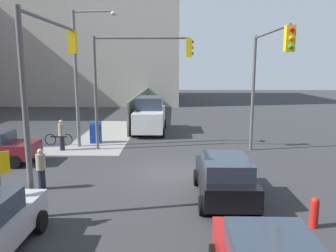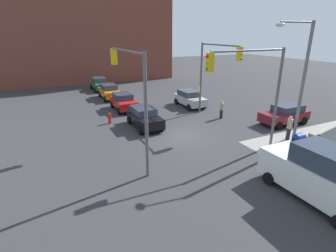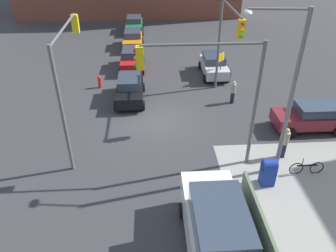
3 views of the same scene
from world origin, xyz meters
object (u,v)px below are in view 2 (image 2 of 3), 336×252
object	(u,v)px
coupe_red	(124,101)
coupe_maroon	(285,114)
traffic_signal_se_corner	(131,83)
pedestrian_crossing	(221,109)
bicycle_leaning_on_fence	(312,140)
traffic_signal_nw_corner	(215,66)
street_lamp_corner	(299,78)
coupe_silver	(190,98)
fire_hydrant	(110,118)
pedestrian_waiting	(289,127)
traffic_signal_ne_corner	(253,81)
coupe_black	(144,117)
coupe_green	(100,84)
bicycle_at_crosswalk	(200,102)
van_white_delivery	(322,175)
mailbox_blue	(298,143)
sedan_orange	(110,91)

from	to	relation	value
coupe_red	coupe_maroon	world-z (taller)	same
traffic_signal_se_corner	coupe_maroon	bearing A→B (deg)	92.96
pedestrian_crossing	bicycle_leaning_on_fence	xyz separation A→B (m)	(7.60, 2.00, -0.50)
traffic_signal_nw_corner	street_lamp_corner	bearing A→B (deg)	7.00
traffic_signal_nw_corner	coupe_silver	distance (m)	5.85
street_lamp_corner	coupe_silver	distance (m)	12.66
fire_hydrant	pedestrian_waiting	xyz separation A→B (m)	(9.20, 10.70, 0.45)
pedestrian_crossing	bicycle_leaning_on_fence	bearing A→B (deg)	156.23
traffic_signal_ne_corner	coupe_black	distance (m)	9.30
traffic_signal_nw_corner	street_lamp_corner	size ratio (longest dim) A/B	0.81
coupe_silver	coupe_green	bearing A→B (deg)	-151.64
traffic_signal_ne_corner	bicycle_at_crosswalk	world-z (taller)	traffic_signal_ne_corner
traffic_signal_nw_corner	traffic_signal_ne_corner	xyz separation A→B (m)	(6.93, -2.18, 0.02)
coupe_green	traffic_signal_se_corner	bearing A→B (deg)	-6.71
coupe_silver	bicycle_at_crosswalk	world-z (taller)	coupe_silver
traffic_signal_ne_corner	coupe_maroon	xyz separation A→B (m)	(-2.97, 6.80, -3.80)
traffic_signal_nw_corner	bicycle_leaning_on_fence	bearing A→B (deg)	18.56
bicycle_leaning_on_fence	fire_hydrant	bearing A→B (deg)	-132.93
coupe_green	coupe_black	distance (m)	16.44
street_lamp_corner	bicycle_leaning_on_fence	distance (m)	4.72
coupe_maroon	pedestrian_waiting	xyz separation A→B (m)	(2.67, -2.62, 0.10)
coupe_red	bicycle_leaning_on_fence	xyz separation A→B (m)	(14.19, 9.07, -0.49)
van_white_delivery	bicycle_leaning_on_fence	xyz separation A→B (m)	(-4.32, 5.40, -0.93)
pedestrian_waiting	bicycle_at_crosswalk	xyz separation A→B (m)	(-11.00, -0.50, -0.59)
mailbox_blue	coupe_silver	xyz separation A→B (m)	(-13.08, -0.24, 0.08)
mailbox_blue	street_lamp_corner	bearing A→B (deg)	157.39
mailbox_blue	fire_hydrant	xyz separation A→B (m)	(-11.20, -9.20, -0.28)
pedestrian_waiting	coupe_silver	bearing A→B (deg)	86.53
van_white_delivery	traffic_signal_se_corner	bearing A→B (deg)	-140.65
fire_hydrant	coupe_red	xyz separation A→B (m)	(-3.59, 2.33, 0.36)
street_lamp_corner	pedestrian_waiting	bearing A→B (deg)	132.00
coupe_silver	coupe_green	world-z (taller)	same
sedan_orange	bicycle_leaning_on_fence	bearing A→B (deg)	25.08
fire_hydrant	bicycle_leaning_on_fence	size ratio (longest dim) A/B	0.54
pedestrian_crossing	bicycle_at_crosswalk	size ratio (longest dim) A/B	0.93
sedan_orange	pedestrian_crossing	size ratio (longest dim) A/B	2.46
coupe_silver	coupe_black	size ratio (longest dim) A/B	0.98
street_lamp_corner	coupe_maroon	xyz separation A→B (m)	(-3.63, 3.69, -3.86)
coupe_maroon	coupe_silver	bearing A→B (deg)	-152.61
bicycle_leaning_on_fence	pedestrian_waiting	bearing A→B (deg)	-153.54
coupe_red	sedan_orange	bearing A→B (deg)	-179.10
street_lamp_corner	coupe_maroon	world-z (taller)	street_lamp_corner
mailbox_blue	sedan_orange	xyz separation A→B (m)	(-20.16, -6.96, 0.08)
mailbox_blue	coupe_maroon	distance (m)	6.23
coupe_maroon	bicycle_at_crosswalk	world-z (taller)	coupe_maroon
pedestrian_waiting	bicycle_leaning_on_fence	size ratio (longest dim) A/B	1.03
bicycle_at_crosswalk	traffic_signal_nw_corner	bearing A→B (deg)	-18.94
coupe_red	bicycle_leaning_on_fence	bearing A→B (deg)	32.58
street_lamp_corner	fire_hydrant	xyz separation A→B (m)	(-10.16, -9.63, -4.22)
pedestrian_crossing	sedan_orange	bearing A→B (deg)	-7.60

